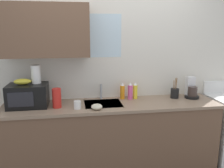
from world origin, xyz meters
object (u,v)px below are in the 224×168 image
at_px(paper_towel_roll, 36,74).
at_px(banana_bunch, 23,82).
at_px(cereal_canister, 57,98).
at_px(small_bowl, 97,107).
at_px(mug_white, 77,105).
at_px(dish_soap_bottle_yellow, 135,91).
at_px(microwave, 28,95).
at_px(utensil_crock, 175,93).
at_px(coffee_maker, 191,90).
at_px(dish_soap_bottle_orange, 122,91).
at_px(dish_soap_bottle_pink, 130,91).

bearing_deg(paper_towel_roll, banana_bunch, -161.57).
xyz_separation_m(cereal_canister, small_bowl, (0.46, -0.15, -0.08)).
bearing_deg(mug_white, dish_soap_bottle_yellow, 22.01).
distance_m(banana_bunch, cereal_canister, 0.45).
relative_size(microwave, banana_bunch, 2.30).
bearing_deg(paper_towel_roll, utensil_crock, 0.64).
bearing_deg(coffee_maker, cereal_canister, -174.90).
height_order(dish_soap_bottle_orange, dish_soap_bottle_pink, dish_soap_bottle_pink).
bearing_deg(utensil_crock, cereal_canister, -173.72).
relative_size(microwave, dish_soap_bottle_pink, 2.04).
bearing_deg(coffee_maker, banana_bunch, -178.46).
distance_m(microwave, dish_soap_bottle_yellow, 1.35).
bearing_deg(microwave, dish_soap_bottle_yellow, 5.23).
bearing_deg(cereal_canister, paper_towel_roll, 147.99).
height_order(dish_soap_bottle_pink, dish_soap_bottle_yellow, dish_soap_bottle_pink).
relative_size(dish_soap_bottle_pink, cereal_canister, 0.98).
xyz_separation_m(banana_bunch, cereal_canister, (0.39, -0.10, -0.19)).
xyz_separation_m(banana_bunch, utensil_crock, (1.93, 0.07, -0.23)).
bearing_deg(microwave, paper_towel_roll, 27.17).
relative_size(banana_bunch, paper_towel_roll, 0.91).
xyz_separation_m(microwave, mug_white, (0.58, -0.19, -0.09)).
distance_m(banana_bunch, dish_soap_bottle_orange, 1.25).
bearing_deg(cereal_canister, dish_soap_bottle_pink, 12.46).
bearing_deg(banana_bunch, coffee_maker, 1.54).
height_order(coffee_maker, cereal_canister, coffee_maker).
distance_m(banana_bunch, paper_towel_roll, 0.18).
height_order(microwave, coffee_maker, coffee_maker).
distance_m(coffee_maker, utensil_crock, 0.23).
bearing_deg(small_bowl, coffee_maker, 13.18).
xyz_separation_m(microwave, banana_bunch, (-0.05, 0.00, 0.17)).
bearing_deg(dish_soap_bottle_yellow, cereal_canister, -167.59).
distance_m(dish_soap_bottle_orange, cereal_canister, 0.87).
height_order(microwave, dish_soap_bottle_yellow, microwave).
relative_size(coffee_maker, dish_soap_bottle_yellow, 1.27).
relative_size(banana_bunch, dish_soap_bottle_orange, 0.92).
bearing_deg(dish_soap_bottle_yellow, dish_soap_bottle_pink, -168.20).
bearing_deg(mug_white, banana_bunch, 163.13).
xyz_separation_m(coffee_maker, cereal_canister, (-1.77, -0.16, 0.01)).
height_order(banana_bunch, dish_soap_bottle_pink, banana_bunch).
height_order(microwave, banana_bunch, banana_bunch).
distance_m(banana_bunch, small_bowl, 0.92).
distance_m(banana_bunch, dish_soap_bottle_yellow, 1.42).
xyz_separation_m(dish_soap_bottle_pink, utensil_crock, (0.61, -0.04, -0.04)).
distance_m(mug_white, utensil_crock, 1.33).
distance_m(banana_bunch, dish_soap_bottle_pink, 1.34).
bearing_deg(banana_bunch, dish_soap_bottle_yellow, 4.98).
height_order(paper_towel_roll, cereal_canister, paper_towel_roll).
bearing_deg(utensil_crock, dish_soap_bottle_pink, 176.52).
relative_size(dish_soap_bottle_pink, small_bowl, 1.73).
bearing_deg(utensil_crock, paper_towel_roll, -179.36).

